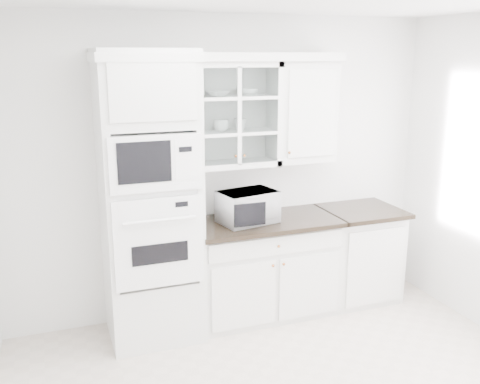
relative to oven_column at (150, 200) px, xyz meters
name	(u,v)px	position (x,y,z in m)	size (l,w,h in m)	color
room_shell	(286,143)	(0.75, -0.99, 0.58)	(4.00, 3.50, 2.70)	white
oven_column	(150,200)	(0.00, 0.00, 0.00)	(0.76, 0.68, 2.40)	silver
base_cabinet_run	(264,266)	(1.03, 0.03, -0.74)	(1.32, 0.67, 0.92)	silver
extra_base_cabinet	(358,253)	(2.03, 0.03, -0.74)	(0.72, 0.67, 0.92)	silver
upper_cabinet_glass	(233,115)	(0.78, 0.17, 0.65)	(0.80, 0.33, 0.90)	silver
upper_cabinet_solid	(303,112)	(1.46, 0.17, 0.65)	(0.55, 0.33, 0.90)	silver
crown_molding	(222,57)	(0.68, 0.14, 1.14)	(2.14, 0.38, 0.07)	white
countertop_microwave	(247,206)	(0.85, 0.01, -0.14)	(0.48, 0.40, 0.28)	white
bowl_a	(217,93)	(0.65, 0.17, 0.83)	(0.19, 0.19, 0.05)	white
bowl_b	(247,92)	(0.92, 0.19, 0.84)	(0.19, 0.19, 0.06)	white
cup_a	(221,125)	(0.68, 0.17, 0.56)	(0.13, 0.13, 0.10)	white
cup_b	(240,124)	(0.85, 0.18, 0.56)	(0.11, 0.11, 0.10)	white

